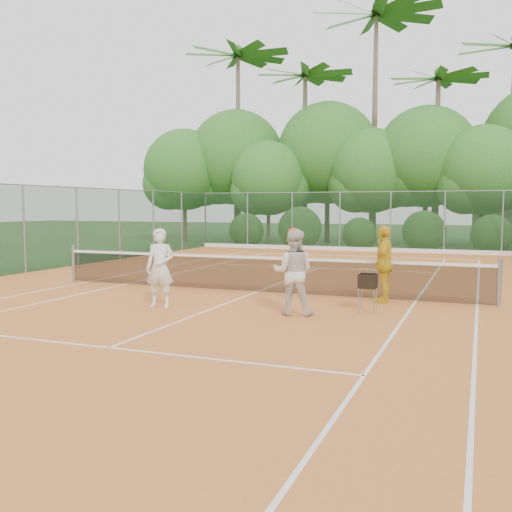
% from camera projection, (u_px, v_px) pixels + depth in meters
% --- Properties ---
extents(ground, '(120.00, 120.00, 0.00)m').
position_uv_depth(ground, '(256.00, 293.00, 15.11)').
color(ground, '#224518').
rests_on(ground, ground).
extents(clay_court, '(18.00, 36.00, 0.02)m').
position_uv_depth(clay_court, '(256.00, 293.00, 15.10)').
color(clay_court, orange).
rests_on(clay_court, ground).
extents(tennis_net, '(11.97, 0.10, 1.10)m').
position_uv_depth(tennis_net, '(256.00, 273.00, 15.06)').
color(tennis_net, gray).
rests_on(tennis_net, clay_court).
extents(player_white, '(0.72, 0.55, 1.79)m').
position_uv_depth(player_white, '(160.00, 268.00, 12.84)').
color(player_white, silver).
rests_on(player_white, clay_court).
extents(player_center_grp, '(0.98, 0.82, 1.83)m').
position_uv_depth(player_center_grp, '(293.00, 272.00, 11.91)').
color(player_center_grp, beige).
rests_on(player_center_grp, clay_court).
extents(player_yellow, '(0.47, 1.08, 1.82)m').
position_uv_depth(player_yellow, '(384.00, 264.00, 13.49)').
color(player_yellow, gold).
rests_on(player_yellow, clay_court).
extents(ball_hopper, '(0.36, 0.36, 0.83)m').
position_uv_depth(ball_hopper, '(368.00, 282.00, 12.24)').
color(ball_hopper, gray).
rests_on(ball_hopper, clay_court).
extents(stray_ball_a, '(0.07, 0.07, 0.07)m').
position_uv_depth(stray_ball_a, '(354.00, 261.00, 23.45)').
color(stray_ball_a, '#B3C52D').
rests_on(stray_ball_a, clay_court).
extents(stray_ball_b, '(0.07, 0.07, 0.07)m').
position_uv_depth(stray_ball_b, '(408.00, 257.00, 25.18)').
color(stray_ball_b, gold).
rests_on(stray_ball_b, clay_court).
extents(stray_ball_c, '(0.07, 0.07, 0.07)m').
position_uv_depth(stray_ball_c, '(460.00, 264.00, 22.34)').
color(stray_ball_c, '#BFD230').
rests_on(stray_ball_c, clay_court).
extents(court_markings, '(11.03, 23.83, 0.01)m').
position_uv_depth(court_markings, '(256.00, 292.00, 15.10)').
color(court_markings, white).
rests_on(court_markings, clay_court).
extents(fence_back, '(18.07, 0.07, 3.00)m').
position_uv_depth(fence_back, '(365.00, 222.00, 28.87)').
color(fence_back, '#19381E').
rests_on(fence_back, clay_court).
extents(tropical_treeline, '(32.10, 8.49, 15.03)m').
position_uv_depth(tropical_treeline, '(408.00, 157.00, 32.87)').
color(tropical_treeline, brown).
rests_on(tropical_treeline, ground).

